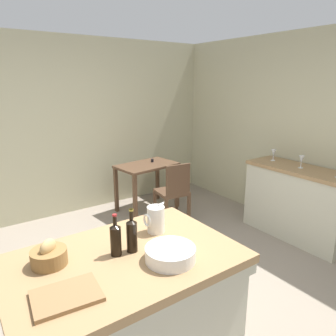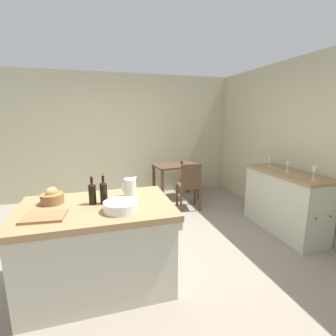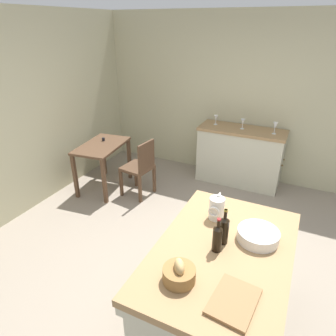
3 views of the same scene
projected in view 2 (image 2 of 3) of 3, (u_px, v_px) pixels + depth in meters
ground_plane at (138, 255)px, 3.10m from camera, size 6.76×6.76×0.00m
wall_back at (116, 136)px, 5.27m from camera, size 5.32×0.12×2.60m
wall_right at (313, 146)px, 3.55m from camera, size 0.12×5.20×2.60m
island_table at (99, 243)px, 2.49m from camera, size 1.48×0.98×0.87m
side_cabinet at (285, 202)px, 3.70m from camera, size 0.52×1.35×0.92m
writing_desk at (176, 170)px, 5.12m from camera, size 0.96×0.66×0.79m
wooden_chair at (189, 184)px, 4.55m from camera, size 0.45×0.45×0.89m
pitcher at (130, 187)px, 2.64m from camera, size 0.17×0.13×0.24m
wash_bowl at (121, 206)px, 2.26m from camera, size 0.32×0.32×0.09m
bread_basket at (52, 198)px, 2.44m from camera, size 0.22×0.22×0.17m
cutting_board at (44, 217)px, 2.10m from camera, size 0.37×0.29×0.02m
wine_bottle_dark at (104, 192)px, 2.43m from camera, size 0.07×0.07×0.30m
wine_bottle_amber at (92, 193)px, 2.41m from camera, size 0.07×0.07×0.29m
wine_glass_far_left at (314, 171)px, 3.13m from camera, size 0.07×0.07×0.18m
wine_glass_left at (288, 165)px, 3.59m from camera, size 0.07×0.07×0.16m
wine_glass_middle at (270, 160)px, 4.01m from camera, size 0.07×0.07×0.15m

